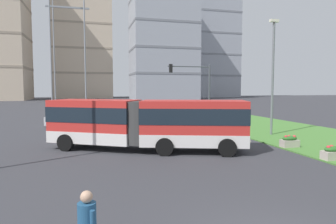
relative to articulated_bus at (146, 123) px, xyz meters
name	(u,v)px	position (x,y,z in m)	size (l,w,h in m)	color
articulated_bus	(146,123)	(0.00, 0.00, 0.00)	(11.69, 7.12, 3.00)	red
car_white_van	(69,119)	(-5.14, 13.16, -0.90)	(4.59, 2.45, 1.58)	silver
flower_planter_2	(333,153)	(8.68, -5.16, -1.23)	(1.10, 0.56, 0.74)	#B7AD9E
flower_planter_3	(290,141)	(8.68, -1.76, -1.23)	(1.10, 0.56, 0.74)	#B7AD9E
traffic_light_far_right	(196,84)	(6.85, 10.12, 2.50)	(4.34, 0.28, 6.00)	#474C51
streetlight_median	(273,73)	(10.58, 3.00, 3.28)	(0.70, 0.28, 8.97)	slate
apartment_tower_west	(1,22)	(-29.10, 87.89, 22.57)	(15.21, 18.15, 48.41)	#C6B299
apartment_tower_westcentre	(82,39)	(-4.96, 100.64, 20.37)	(21.32, 14.71, 44.00)	#C6B299
apartment_tower_centre	(163,39)	(21.49, 81.64, 18.60)	(21.29, 15.97, 40.47)	#9EA3AD
apartment_tower_eastcentre	(213,37)	(48.47, 102.11, 23.76)	(17.69, 17.17, 50.79)	#9EA3AD
transmission_pylon	(68,24)	(-6.70, 44.06, 14.35)	(9.00, 6.24, 29.17)	gray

